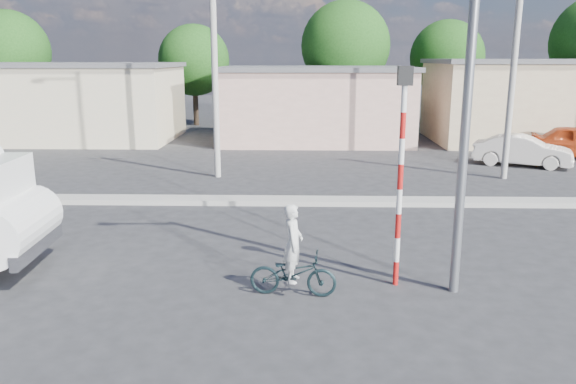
{
  "coord_description": "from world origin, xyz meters",
  "views": [
    {
      "loc": [
        1.29,
        -9.25,
        4.51
      ],
      "look_at": [
        0.94,
        4.12,
        1.3
      ],
      "focal_mm": 35.0,
      "sensor_mm": 36.0,
      "label": 1
    }
  ],
  "objects_px": {
    "cyclist": "(293,258)",
    "car_cream": "(522,151)",
    "streetlight": "(463,31)",
    "traffic_pole": "(401,159)",
    "bicycle": "(293,274)"
  },
  "relations": [
    {
      "from": "cyclist",
      "to": "streetlight",
      "type": "relative_size",
      "value": 0.17
    },
    {
      "from": "bicycle",
      "to": "streetlight",
      "type": "height_order",
      "value": "streetlight"
    },
    {
      "from": "cyclist",
      "to": "streetlight",
      "type": "xyz_separation_m",
      "value": [
        3.02,
        0.27,
        4.2
      ]
    },
    {
      "from": "bicycle",
      "to": "car_cream",
      "type": "height_order",
      "value": "car_cream"
    },
    {
      "from": "cyclist",
      "to": "traffic_pole",
      "type": "height_order",
      "value": "traffic_pole"
    },
    {
      "from": "streetlight",
      "to": "cyclist",
      "type": "bearing_deg",
      "value": -174.88
    },
    {
      "from": "cyclist",
      "to": "car_cream",
      "type": "relative_size",
      "value": 0.38
    },
    {
      "from": "streetlight",
      "to": "car_cream",
      "type": "bearing_deg",
      "value": 64.11
    },
    {
      "from": "traffic_pole",
      "to": "streetlight",
      "type": "xyz_separation_m",
      "value": [
        0.94,
        -0.3,
        2.37
      ]
    },
    {
      "from": "car_cream",
      "to": "traffic_pole",
      "type": "height_order",
      "value": "traffic_pole"
    },
    {
      "from": "bicycle",
      "to": "cyclist",
      "type": "xyz_separation_m",
      "value": [
        0.0,
        0.0,
        0.32
      ]
    },
    {
      "from": "car_cream",
      "to": "traffic_pole",
      "type": "bearing_deg",
      "value": 174.45
    },
    {
      "from": "bicycle",
      "to": "cyclist",
      "type": "distance_m",
      "value": 0.32
    },
    {
      "from": "streetlight",
      "to": "bicycle",
      "type": "bearing_deg",
      "value": -174.88
    },
    {
      "from": "bicycle",
      "to": "car_cream",
      "type": "relative_size",
      "value": 0.42
    }
  ]
}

